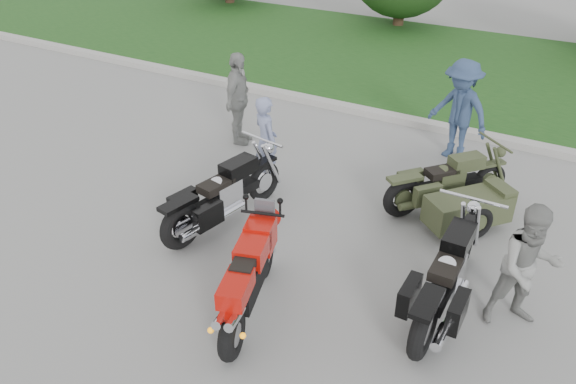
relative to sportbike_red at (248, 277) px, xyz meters
The scene contains 11 objects.
ground 1.03m from the sportbike_red, 110.46° to the left, with size 80.00×80.00×0.00m, color gray.
curb 6.81m from the sportbike_red, 92.46° to the left, with size 60.00×0.30×0.15m, color #A8A59E.
grass_strip 10.95m from the sportbike_red, 91.52° to the left, with size 60.00×8.00×0.14m, color #2D5B1F.
sportbike_red is the anchor object (origin of this frame).
cruiser_left 2.13m from the sportbike_red, 135.26° to the left, with size 0.64×2.52×0.97m.
cruiser_right 2.46m from the sportbike_red, 30.73° to the left, with size 0.43×2.58×0.99m.
cruiser_sidecar 3.84m from the sportbike_red, 64.13° to the left, with size 1.94×2.14×0.90m.
person_stripe 3.37m from the sportbike_red, 117.92° to the left, with size 0.60×0.40×1.66m, color #7D86AA.
person_grey 3.38m from the sportbike_red, 27.81° to the left, with size 0.82×0.64×1.68m, color gray.
person_denim 5.78m from the sportbike_red, 79.84° to the left, with size 1.26×0.72×1.95m, color navy.
person_back 5.14m from the sportbike_red, 125.46° to the left, with size 1.09×0.46×1.87m, color gray.
Camera 1 is at (3.41, -5.22, 5.05)m, focal length 35.00 mm.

